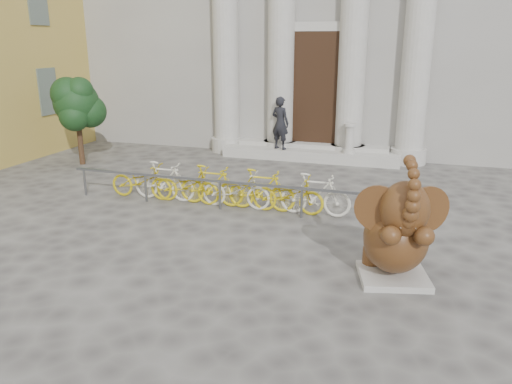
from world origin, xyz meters
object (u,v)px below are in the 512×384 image
(elephant_statue, at_px, (397,235))
(tree, at_px, (77,104))
(pedestrian, at_px, (280,123))
(bike_rack, at_px, (223,186))

(elephant_statue, xyz_separation_m, tree, (-10.18, 5.50, 1.15))
(elephant_statue, relative_size, tree, 0.80)
(elephant_statue, relative_size, pedestrian, 1.27)
(bike_rack, height_order, tree, tree)
(bike_rack, bearing_deg, elephant_statue, -34.16)
(elephant_statue, bearing_deg, tree, 137.54)
(elephant_statue, bearing_deg, bike_rack, 131.74)
(elephant_statue, xyz_separation_m, pedestrian, (-4.19, 8.18, 0.43))
(pedestrian, bearing_deg, tree, 43.22)
(bike_rack, distance_m, pedestrian, 5.38)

